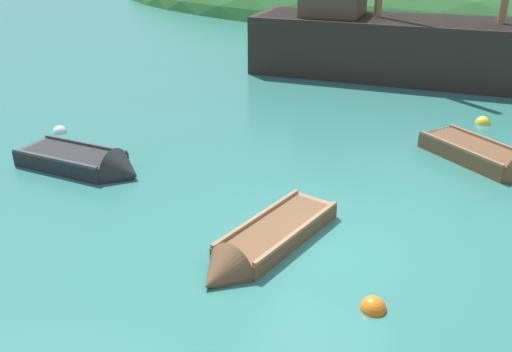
% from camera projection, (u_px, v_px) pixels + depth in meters
% --- Properties ---
extents(ground_plane, '(120.00, 120.00, 0.00)m').
position_uv_depth(ground_plane, '(323.00, 245.00, 10.12)').
color(ground_plane, '#2D6B60').
extents(shore_hill, '(49.96, 26.69, 10.46)m').
position_uv_depth(shore_hill, '(416.00, 5.00, 40.17)').
color(shore_hill, '#387033').
rests_on(shore_hill, ground).
extents(sailing_ship, '(15.97, 5.27, 11.94)m').
position_uv_depth(sailing_ship, '(423.00, 55.00, 20.71)').
color(sailing_ship, black).
rests_on(sailing_ship, ground).
extents(rowboat_near_dock, '(3.33, 1.29, 1.10)m').
position_uv_depth(rowboat_near_dock, '(88.00, 165.00, 13.14)').
color(rowboat_near_dock, black).
rests_on(rowboat_near_dock, ground).
extents(rowboat_outer_left, '(3.39, 2.73, 1.10)m').
position_uv_depth(rowboat_outer_left, '(490.00, 161.00, 13.32)').
color(rowboat_outer_left, brown).
rests_on(rowboat_outer_left, ground).
extents(rowboat_center, '(1.46, 3.56, 0.94)m').
position_uv_depth(rowboat_center, '(260.00, 247.00, 9.89)').
color(rowboat_center, brown).
rests_on(rowboat_center, ground).
extents(buoy_orange, '(0.41, 0.41, 0.41)m').
position_uv_depth(buoy_orange, '(373.00, 309.00, 8.43)').
color(buoy_orange, orange).
rests_on(buoy_orange, ground).
extents(buoy_white, '(0.39, 0.39, 0.39)m').
position_uv_depth(buoy_white, '(60.00, 132.00, 15.59)').
color(buoy_white, white).
rests_on(buoy_white, ground).
extents(buoy_yellow, '(0.43, 0.43, 0.43)m').
position_uv_depth(buoy_yellow, '(482.00, 123.00, 16.28)').
color(buoy_yellow, yellow).
rests_on(buoy_yellow, ground).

